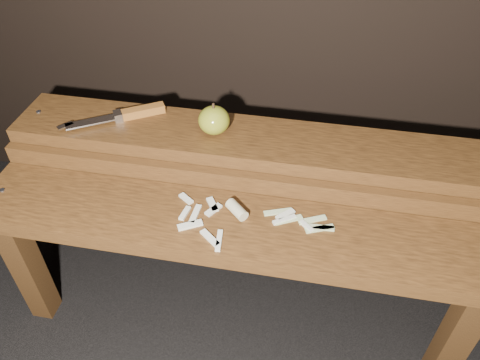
% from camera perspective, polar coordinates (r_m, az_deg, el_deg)
% --- Properties ---
extents(ground, '(60.00, 60.00, 0.00)m').
position_cam_1_polar(ground, '(1.41, -0.47, -15.43)').
color(ground, black).
extents(bench_front_tier, '(1.20, 0.20, 0.42)m').
position_cam_1_polar(bench_front_tier, '(1.09, -1.19, -7.98)').
color(bench_front_tier, '#39210E').
rests_on(bench_front_tier, ground).
extents(bench_rear_tier, '(1.20, 0.21, 0.50)m').
position_cam_1_polar(bench_rear_tier, '(1.21, 0.93, 2.01)').
color(bench_rear_tier, '#39210E').
rests_on(bench_rear_tier, ground).
extents(apple, '(0.08, 0.08, 0.08)m').
position_cam_1_polar(apple, '(1.15, -3.19, 7.29)').
color(apple, olive).
rests_on(apple, bench_rear_tier).
extents(knife, '(0.24, 0.16, 0.02)m').
position_cam_1_polar(knife, '(1.25, -13.28, 7.85)').
color(knife, '#965620').
rests_on(knife, bench_rear_tier).
extents(apple_scraps, '(0.37, 0.16, 0.03)m').
position_cam_1_polar(apple_scraps, '(1.05, 0.29, -4.39)').
color(apple_scraps, beige).
rests_on(apple_scraps, bench_front_tier).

